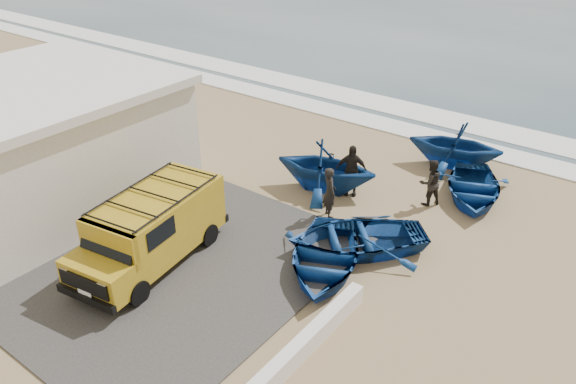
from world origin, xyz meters
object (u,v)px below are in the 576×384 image
Objects in this scene: boat_near_left at (324,257)px; boat_mid_right at (473,188)px; building at (28,143)px; boat_mid_left at (326,166)px; boat_far_left at (455,144)px; boat_near_right at (357,237)px; fisherman_front at (330,192)px; fisherman_back at (351,170)px; parapet at (294,355)px; van at (152,227)px; fisherman_middle at (430,182)px.

boat_mid_right is at bearing 49.31° from boat_near_left.
boat_mid_left is (8.19, 6.83, -1.16)m from building.
boat_far_left reaches higher than boat_near_left.
boat_near_right is 2.35× the size of fisherman_front.
fisherman_back is (9.12, 7.12, -1.17)m from building.
boat_near_left is at bearing -15.58° from boat_far_left.
fisherman_back is (-3.38, 8.12, 0.72)m from parapet.
building reaches higher than fisherman_back.
van is at bearing 171.63° from parapet.
parapet is at bearing -16.68° from van.
boat_near_left reaches higher than boat_mid_right.
fisherman_front is (-1.60, 2.69, 0.50)m from boat_near_left.
boat_mid_right is (1.70, 5.47, -0.04)m from boat_near_right.
building reaches higher than boat_mid_left.
van is 2.93× the size of fisherman_front.
boat_mid_right is 2.31× the size of fisherman_middle.
building is 10.84m from fisherman_front.
boat_near_right is at bearing -130.01° from boat_mid_right.
boat_near_right is 2.51× the size of fisherman_middle.
boat_far_left is at bearing -69.09° from fisherman_front.
boat_mid_left is 5.75m from boat_far_left.
boat_far_left is at bearing -46.55° from boat_mid_left.
boat_near_right is 3.69m from fisherman_back.
van is 5.26m from boat_near_left.
boat_mid_left is 1.93× the size of fisherman_back.
parapet is 12.76m from boat_far_left.
fisherman_middle is 0.88× the size of fisherman_back.
parapet is at bearing -4.58° from building.
fisherman_front is 0.94× the size of fisherman_back.
boat_near_left is at bearing -52.55° from boat_near_right.
van is at bearing -173.24° from boat_near_left.
fisherman_back is (0.93, 0.29, -0.02)m from boat_mid_left.
parapet is 3.43× the size of fisherman_middle.
building is at bearing -166.15° from boat_mid_right.
boat_near_left is 2.14× the size of fisherman_back.
parapet is 1.57× the size of boat_mid_left.
boat_near_right is at bearing 34.06° from van.
building is 12.05m from boat_near_right.
boat_mid_right is at bearing -73.78° from boat_mid_left.
fisherman_back is (-2.07, 3.01, 0.54)m from boat_near_right.
boat_far_left is 1.88× the size of fisherman_back.
building is 11.63m from fisherman_back.
boat_mid_right is at bearing 119.21° from boat_near_right.
fisherman_back is at bearing 62.14° from van.
boat_mid_right is (0.39, 10.59, 0.14)m from parapet.
boat_near_right is (0.24, 1.49, 0.02)m from boat_near_left.
fisherman_back reaches higher than boat_near_left.
boat_near_left is (-1.54, 3.63, 0.16)m from parapet.
building is at bearing 170.60° from van.
boat_mid_left is at bearing 118.82° from parapet.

